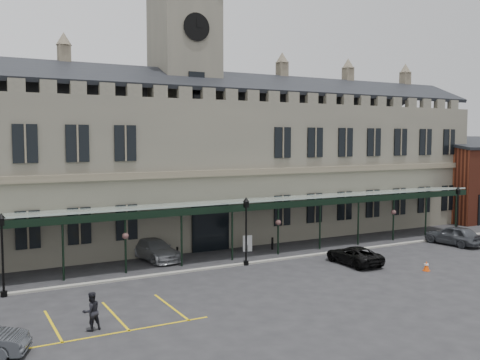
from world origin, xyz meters
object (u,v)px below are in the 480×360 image
clock_tower (185,90)px  lamp_post_left (2,247)px  station_building (186,167)px  car_taxi (155,250)px  sign_board (247,244)px  lamp_post_mid (246,225)px  car_van (354,255)px  car_right_a (454,235)px  lamp_post_right (458,207)px  person_b (91,311)px  traffic_cone (426,266)px

clock_tower → lamp_post_left: clock_tower is taller
station_building → car_taxi: size_ratio=11.47×
sign_board → car_taxi: bearing=-173.1°
lamp_post_mid → car_van: lamp_post_mid is taller
car_taxi → lamp_post_left: bearing=-165.7°
lamp_post_mid → car_right_a: size_ratio=1.00×
car_taxi → station_building: bearing=40.0°
lamp_post_mid → clock_tower: bearing=90.6°
station_building → car_right_a: size_ratio=12.37×
car_van → car_right_a: (12.00, 1.36, 0.18)m
lamp_post_mid → car_taxi: lamp_post_mid is taller
car_right_a → car_van: bearing=0.3°
lamp_post_mid → car_taxi: size_ratio=0.92×
lamp_post_mid → sign_board: bearing=59.4°
lamp_post_right → car_taxi: bearing=170.2°
station_building → sign_board: 9.19m
clock_tower → car_van: size_ratio=5.37×
station_building → sign_board: station_building is taller
car_right_a → person_b: person_b is taller
lamp_post_mid → lamp_post_right: 21.81m
lamp_post_right → person_b: lamp_post_right is taller
lamp_post_mid → car_taxi: 7.25m
station_building → traffic_cone: 21.40m
car_right_a → clock_tower: bearing=-40.0°
lamp_post_left → car_right_a: (34.63, -1.99, -2.01)m
sign_board → lamp_post_mid: bearing=-107.9°
car_van → car_right_a: car_right_a is taller
lamp_post_right → traffic_cone: (-11.92, -7.32, -2.43)m
clock_tower → car_taxi: 14.61m
sign_board → car_right_a: 17.60m
lamp_post_right → sign_board: lamp_post_right is taller
sign_board → car_taxi: (-7.45, 0.75, 0.13)m
car_taxi → sign_board: bearing=-15.6°
car_van → station_building: bearing=-62.0°
clock_tower → traffic_cone: 24.22m
station_building → traffic_cone: size_ratio=87.20×
station_building → lamp_post_left: (-15.63, -10.65, -3.63)m
lamp_post_right → traffic_cone: lamp_post_right is taller
lamp_post_left → lamp_post_right: lamp_post_left is taller
clock_tower → lamp_post_right: bearing=-25.9°
lamp_post_right → station_building: bearing=154.2°
person_b → traffic_cone: bearing=165.5°
clock_tower → sign_board: 14.40m
clock_tower → car_van: bearing=-63.6°
sign_board → car_taxi: 7.48m
person_b → lamp_post_mid: bearing=-164.1°
car_van → car_right_a: 12.08m
lamp_post_left → lamp_post_right: (37.55, 0.08, -0.07)m
lamp_post_mid → car_right_a: 19.11m
station_building → clock_tower: (0.00, 0.09, 6.64)m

